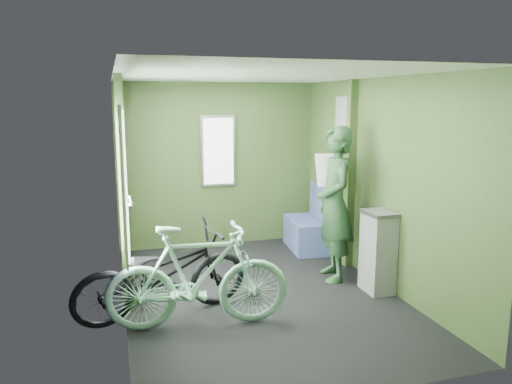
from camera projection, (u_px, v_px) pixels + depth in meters
room at (254, 161)px, 5.14m from camera, size 4.00×4.02×2.31m
bicycle_black at (165, 318)px, 4.78m from camera, size 1.83×1.10×1.00m
bicycle_mint at (199, 329)px, 4.55m from camera, size 1.71×0.75×1.04m
passenger at (335, 204)px, 5.69m from camera, size 0.52×0.77×1.77m
waste_box at (378, 252)px, 5.37m from camera, size 0.26×0.37×0.89m
bench_seat at (308, 230)px, 6.96m from camera, size 0.55×0.89×0.89m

